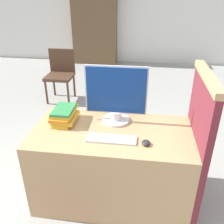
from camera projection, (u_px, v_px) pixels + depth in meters
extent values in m
cube|color=white|center=(138.00, 4.00, 5.98)|extent=(12.00, 0.06, 2.80)
cube|color=tan|center=(112.00, 165.00, 2.29)|extent=(1.36, 0.72, 0.73)
cube|color=maroon|center=(195.00, 148.00, 2.10)|extent=(0.05, 0.74, 1.22)
cube|color=tan|center=(208.00, 77.00, 1.81)|extent=(0.07, 0.74, 0.05)
cylinder|color=silver|center=(116.00, 120.00, 2.28)|extent=(0.25, 0.25, 0.02)
cylinder|color=silver|center=(116.00, 115.00, 2.26)|extent=(0.10, 0.10, 0.07)
cube|color=silver|center=(116.00, 90.00, 2.15)|extent=(0.54, 0.01, 0.44)
cube|color=navy|center=(116.00, 90.00, 2.15)|extent=(0.52, 0.02, 0.41)
cube|color=silver|center=(111.00, 139.00, 2.00)|extent=(0.40, 0.13, 0.02)
ellipsoid|color=#262626|center=(146.00, 143.00, 1.94)|extent=(0.07, 0.08, 0.03)
cube|color=gold|center=(64.00, 121.00, 2.25)|extent=(0.14, 0.26, 0.03)
cube|color=gold|center=(66.00, 118.00, 2.24)|extent=(0.19, 0.27, 0.03)
cube|color=orange|center=(63.00, 115.00, 2.23)|extent=(0.17, 0.28, 0.03)
cube|color=gold|center=(64.00, 112.00, 2.23)|extent=(0.19, 0.27, 0.03)
cube|color=#2D7F42|center=(64.00, 109.00, 2.21)|extent=(0.17, 0.27, 0.02)
cylinder|color=#4C3323|center=(46.00, 93.00, 4.21)|extent=(0.04, 0.04, 0.41)
cylinder|color=#4C3323|center=(68.00, 94.00, 4.16)|extent=(0.04, 0.04, 0.41)
cylinder|color=#4C3323|center=(54.00, 85.00, 4.54)|extent=(0.04, 0.04, 0.41)
cylinder|color=#4C3323|center=(74.00, 86.00, 4.50)|extent=(0.04, 0.04, 0.41)
cube|color=#4C3323|center=(60.00, 77.00, 4.25)|extent=(0.44, 0.44, 0.05)
cube|color=#4C3323|center=(62.00, 60.00, 4.32)|extent=(0.44, 0.04, 0.40)
cube|color=brown|center=(94.00, 22.00, 6.07)|extent=(1.08, 0.32, 2.03)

